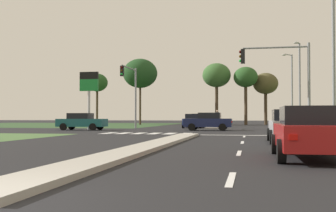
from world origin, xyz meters
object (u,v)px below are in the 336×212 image
traffic_signal_far_left (131,86)px  pedestrian_at_median (217,116)px  car_navy_sixth (208,121)px  fuel_price_totem (89,88)px  street_lamp_second (335,48)px  car_red_fifth (311,132)px  car_silver_seventh (290,126)px  car_grey_near (199,120)px  street_lamp_fourth (291,86)px  car_beige_third (320,122)px  treeline_near (97,83)px  treeline_second (140,74)px  treeline_third (217,76)px  treeline_fifth (266,84)px  car_blue_second (194,121)px  street_lamp_third (299,81)px  treeline_fourth (246,78)px  car_teal_fourth (82,121)px  traffic_signal_near_right (284,72)px

traffic_signal_far_left → pedestrian_at_median: bearing=40.7°
car_navy_sixth → fuel_price_totem: bearing=87.8°
street_lamp_second → fuel_price_totem: street_lamp_second is taller
car_red_fifth → car_silver_seventh: bearing=89.3°
car_grey_near → street_lamp_fourth: bearing=-169.8°
car_beige_third → traffic_signal_far_left: (-17.01, 4.08, 3.43)m
car_silver_seventh → treeline_near: 52.96m
treeline_near → treeline_second: (8.24, -3.56, 1.05)m
traffic_signal_far_left → treeline_third: size_ratio=0.66×
car_red_fifth → treeline_fifth: treeline_fifth is taller
car_blue_second → street_lamp_third: street_lamp_third is taller
car_blue_second → fuel_price_totem: (-8.88, -8.07, 3.19)m
treeline_third → treeline_fourth: 4.43m
car_teal_fourth → traffic_signal_near_right: bearing=65.8°
treeline_fifth → treeline_fourth: bearing=-146.6°
treeline_second → treeline_fifth: size_ratio=1.28×
traffic_signal_far_left → treeline_fifth: bearing=62.1°
car_silver_seventh → fuel_price_totem: fuel_price_totem is taller
fuel_price_totem → treeline_third: size_ratio=0.58×
street_lamp_second → fuel_price_totem: (-20.11, 10.19, -1.48)m
street_lamp_third → street_lamp_fourth: street_lamp_fourth is taller
car_blue_second → car_silver_seventh: (7.88, -25.26, 0.01)m
car_blue_second → car_navy_sixth: size_ratio=1.06×
street_lamp_second → street_lamp_third: size_ratio=1.09×
car_teal_fourth → treeline_near: treeline_near is taller
traffic_signal_near_right → treeline_near: bearing=125.6°
car_beige_third → traffic_signal_near_right: bearing=155.4°
street_lamp_second → treeline_near: bearing=127.8°
car_navy_sixth → pedestrian_at_median: bearing=-0.3°
pedestrian_at_median → car_grey_near: bearing=107.8°
street_lamp_second → treeline_second: 41.12m
treeline_third → pedestrian_at_median: bearing=-85.4°
car_navy_sixth → traffic_signal_far_left: traffic_signal_far_left is taller
treeline_near → treeline_third: (19.68, -1.40, 0.70)m
car_grey_near → traffic_signal_near_right: size_ratio=0.76×
car_grey_near → car_teal_fourth: (-8.77, -16.26, -0.02)m
car_navy_sixth → street_lamp_fourth: 19.69m
traffic_signal_far_left → treeline_fourth: size_ratio=0.71×
street_lamp_fourth → pedestrian_at_median: 12.17m
treeline_second → treeline_fourth: (15.81, 1.55, -0.81)m
car_beige_third → car_red_fifth: 23.43m
car_red_fifth → treeline_fifth: 53.46m
street_lamp_fourth → traffic_signal_near_right: bearing=-96.3°
car_teal_fourth → traffic_signal_far_left: traffic_signal_far_left is taller
treeline_fourth → car_silver_seventh: bearing=-86.7°
car_grey_near → traffic_signal_near_right: (8.42, -23.97, 3.30)m
fuel_price_totem → street_lamp_second: bearing=-26.9°
traffic_signal_near_right → treeline_second: 38.91m
street_lamp_third → street_lamp_fourth: 8.35m
car_blue_second → treeline_third: treeline_third is taller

